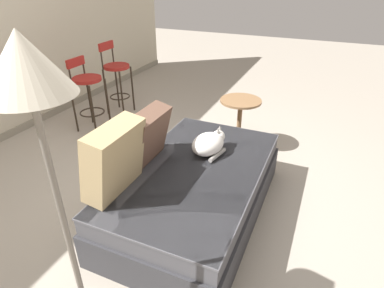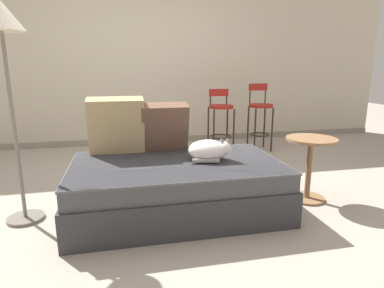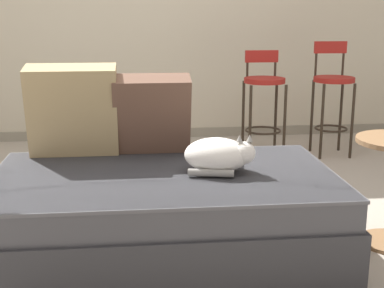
# 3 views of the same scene
# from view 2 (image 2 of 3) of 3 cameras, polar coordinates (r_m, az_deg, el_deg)

# --- Properties ---
(ground_plane) EXTENTS (16.00, 16.00, 0.00)m
(ground_plane) POSITION_cam_2_polar(r_m,az_deg,el_deg) (3.13, -3.90, -8.74)
(ground_plane) COLOR #A89E8E
(ground_plane) RESTS_ON ground
(wall_back_panel) EXTENTS (8.00, 0.10, 2.60)m
(wall_back_panel) POSITION_cam_2_polar(r_m,az_deg,el_deg) (5.14, -7.94, 14.63)
(wall_back_panel) COLOR beige
(wall_back_panel) RESTS_ON ground
(wall_baseboard_trim) EXTENTS (8.00, 0.02, 0.09)m
(wall_baseboard_trim) POSITION_cam_2_polar(r_m,az_deg,el_deg) (5.21, -7.45, 0.70)
(wall_baseboard_trim) COLOR gray
(wall_baseboard_trim) RESTS_ON ground
(couch) EXTENTS (1.71, 1.01, 0.43)m
(couch) POSITION_cam_2_polar(r_m,az_deg,el_deg) (2.68, -2.71, -7.54)
(couch) COLOR #353539
(couch) RESTS_ON ground
(throw_pillow_corner) EXTENTS (0.48, 0.25, 0.50)m
(throw_pillow_corner) POSITION_cam_2_polar(r_m,az_deg,el_deg) (2.91, -13.29, 3.27)
(throw_pillow_corner) COLOR tan
(throw_pillow_corner) RESTS_ON couch
(throw_pillow_middle) EXTENTS (0.42, 0.25, 0.44)m
(throw_pillow_middle) POSITION_cam_2_polar(r_m,az_deg,el_deg) (2.94, -4.90, 3.10)
(throw_pillow_middle) COLOR brown
(throw_pillow_middle) RESTS_ON couch
(cat) EXTENTS (0.37, 0.30, 0.20)m
(cat) POSITION_cam_2_polar(r_m,az_deg,el_deg) (2.64, 3.08, -1.08)
(cat) COLOR white
(cat) RESTS_ON couch
(bar_stool_near_window) EXTENTS (0.34, 0.34, 0.89)m
(bar_stool_near_window) POSITION_cam_2_polar(r_m,az_deg,el_deg) (4.54, 5.12, 5.18)
(bar_stool_near_window) COLOR #2D2319
(bar_stool_near_window) RESTS_ON ground
(bar_stool_by_doorway) EXTENTS (0.34, 0.34, 0.96)m
(bar_stool_by_doorway) POSITION_cam_2_polar(r_m,az_deg,el_deg) (4.75, 12.02, 5.54)
(bar_stool_by_doorway) COLOR #2D2319
(bar_stool_by_doorway) RESTS_ON ground
(side_table) EXTENTS (0.44, 0.44, 0.58)m
(side_table) POSITION_cam_2_polar(r_m,az_deg,el_deg) (3.05, 20.19, -2.68)
(side_table) COLOR olive
(side_table) RESTS_ON ground
(floor_lamp) EXTENTS (0.32, 0.32, 1.65)m
(floor_lamp) POSITION_cam_2_polar(r_m,az_deg,el_deg) (2.70, -30.66, 16.10)
(floor_lamp) COLOR slate
(floor_lamp) RESTS_ON ground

